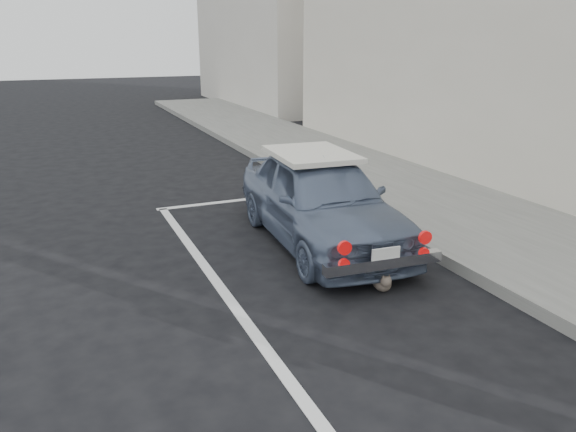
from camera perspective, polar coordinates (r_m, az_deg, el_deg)
name	(u,v)px	position (r m, az deg, el deg)	size (l,w,h in m)	color
sidewalk	(575,264)	(7.64, 27.16, -4.36)	(2.80, 40.00, 0.15)	slate
building_far	(271,4)	(24.12, -1.75, 20.75)	(3.50, 10.00, 8.00)	beige
pline_front	(244,200)	(9.77, -4.54, 1.66)	(3.00, 0.12, 0.01)	silver
pline_side	(225,294)	(6.24, -6.38, -7.90)	(0.12, 7.00, 0.01)	silver
retro_coupe	(321,199)	(7.54, 3.37, 1.76)	(1.68, 3.71, 1.23)	slate
cat	(382,281)	(6.34, 9.56, -6.55)	(0.27, 0.44, 0.25)	brown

